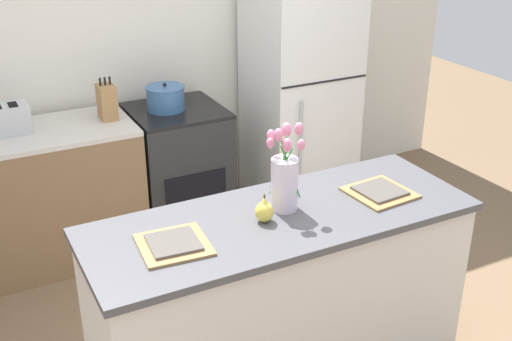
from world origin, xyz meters
The scene contains 12 objects.
back_wall centered at (0.00, 2.00, 1.35)m, with size 5.20×0.08×2.70m.
kitchen_island centered at (0.00, 0.00, 0.45)m, with size 1.80×0.66×0.89m.
back_counter centered at (-1.06, 1.60, 0.44)m, with size 1.68×0.60×0.89m.
stove_range centered at (0.10, 1.60, 0.44)m, with size 0.60×0.61×0.89m.
refrigerator centered at (1.05, 1.60, 0.83)m, with size 0.68×0.67×1.66m.
flower_vase centered at (0.04, 0.05, 1.05)m, with size 0.15×0.18×0.41m.
pear_figurine centered at (-0.10, -0.01, 0.94)m, with size 0.08×0.08×0.13m.
plate_setting_left centered at (-0.53, -0.03, 0.90)m, with size 0.30×0.30×0.02m.
plate_setting_right centered at (0.53, -0.03, 0.90)m, with size 0.30×0.30×0.02m.
toaster centered at (-0.94, 1.64, 0.98)m, with size 0.28×0.18×0.17m.
cooking_pot centered at (0.04, 1.61, 0.97)m, with size 0.25×0.25×0.18m.
knife_block centered at (-0.34, 1.62, 1.00)m, with size 0.10×0.14×0.27m.
Camera 1 is at (-1.27, -2.21, 2.27)m, focal length 45.00 mm.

